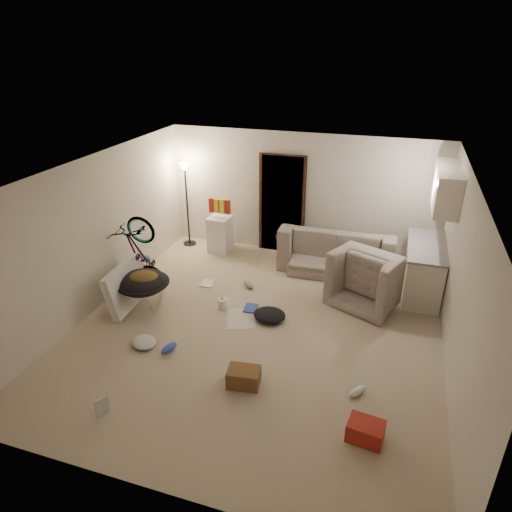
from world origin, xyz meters
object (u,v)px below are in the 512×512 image
(floor_lamp, at_px, (186,187))
(juicer, at_px, (223,303))
(sofa, at_px, (336,254))
(drink_case_a, at_px, (244,377))
(bicycle, at_px, (142,271))
(mini_fridge, at_px, (220,234))
(kitchen_counter, at_px, (423,270))
(armchair, at_px, (374,280))
(drink_case_b, at_px, (365,431))
(saucer_chair, at_px, (143,287))
(tv_box, at_px, (127,286))

(floor_lamp, xyz_separation_m, juicer, (1.67, -2.24, -1.20))
(sofa, distance_m, drink_case_a, 3.76)
(bicycle, height_order, mini_fridge, bicycle)
(bicycle, bearing_deg, drink_case_a, -124.22)
(sofa, height_order, drink_case_a, sofa)
(kitchen_counter, height_order, juicer, kitchen_counter)
(sofa, bearing_deg, bicycle, 30.16)
(armchair, bearing_deg, juicer, 48.77)
(mini_fridge, xyz_separation_m, juicer, (0.90, -2.14, -0.27))
(kitchen_counter, relative_size, armchair, 1.35)
(kitchen_counter, bearing_deg, drink_case_b, -99.30)
(armchair, bearing_deg, kitchen_counter, -123.36)
(armchair, xyz_separation_m, saucer_chair, (-3.65, -1.43, 0.01))
(floor_lamp, relative_size, mini_fridge, 2.40)
(drink_case_b, bearing_deg, floor_lamp, 141.75)
(bicycle, relative_size, tv_box, 1.35)
(saucer_chair, bearing_deg, armchair, 21.38)
(bicycle, bearing_deg, drink_case_b, -117.12)
(armchair, bearing_deg, tv_box, 44.45)
(armchair, height_order, drink_case_b, armchair)
(kitchen_counter, distance_m, saucer_chair, 4.84)
(floor_lamp, distance_m, armchair, 4.30)
(kitchen_counter, distance_m, drink_case_b, 3.75)
(floor_lamp, height_order, drink_case_a, floor_lamp)
(kitchen_counter, height_order, armchair, kitchen_counter)
(saucer_chair, relative_size, tv_box, 0.79)
(bicycle, bearing_deg, sofa, -57.47)
(drink_case_a, xyz_separation_m, juicer, (-0.95, 1.66, -0.02))
(drink_case_a, bearing_deg, kitchen_counter, 48.54)
(floor_lamp, relative_size, juicer, 7.19)
(saucer_chair, bearing_deg, sofa, 39.90)
(kitchen_counter, relative_size, juicer, 5.96)
(kitchen_counter, relative_size, sofa, 0.69)
(kitchen_counter, xyz_separation_m, sofa, (-1.59, 0.45, -0.12))
(mini_fridge, xyz_separation_m, drink_case_b, (3.45, -4.24, -0.26))
(drink_case_a, relative_size, juicer, 1.67)
(floor_lamp, distance_m, drink_case_b, 6.17)
(juicer, bearing_deg, saucer_chair, -165.12)
(kitchen_counter, distance_m, drink_case_a, 3.95)
(sofa, relative_size, armchair, 1.96)
(armchair, height_order, saucer_chair, armchair)
(saucer_chair, distance_m, tv_box, 0.29)
(drink_case_a, bearing_deg, armchair, 55.46)
(saucer_chair, bearing_deg, drink_case_b, -24.52)
(tv_box, xyz_separation_m, juicer, (1.57, 0.38, -0.27))
(floor_lamp, relative_size, drink_case_b, 4.52)
(saucer_chair, bearing_deg, mini_fridge, 81.23)
(bicycle, height_order, saucer_chair, bicycle)
(sofa, relative_size, juicer, 8.62)
(floor_lamp, xyz_separation_m, sofa, (3.24, -0.20, -0.99))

